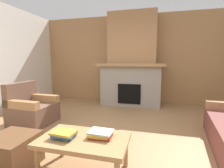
{
  "coord_description": "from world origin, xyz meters",
  "views": [
    {
      "loc": [
        0.68,
        -2.31,
        1.29
      ],
      "look_at": [
        -0.18,
        1.0,
        0.82
      ],
      "focal_mm": 26.65,
      "sensor_mm": 36.0,
      "label": 1
    }
  ],
  "objects": [
    {
      "name": "book_stack_center",
      "position": [
        0.1,
        -0.61,
        0.47
      ],
      "size": [
        0.28,
        0.23,
        0.07
      ],
      "color": "#B23833",
      "rests_on": "coffee_table"
    },
    {
      "name": "coffee_table",
      "position": [
        -0.07,
        -0.67,
        0.38
      ],
      "size": [
        1.0,
        0.6,
        0.43
      ],
      "color": "#A87A4C",
      "rests_on": "ground"
    },
    {
      "name": "fireplace",
      "position": [
        0.0,
        2.62,
        1.16
      ],
      "size": [
        1.9,
        0.82,
        2.7
      ],
      "color": "gray",
      "rests_on": "ground"
    },
    {
      "name": "armchair",
      "position": [
        -1.78,
        0.52,
        0.29
      ],
      "size": [
        0.79,
        0.79,
        0.85
      ],
      "color": "brown",
      "rests_on": "ground"
    },
    {
      "name": "ottoman",
      "position": [
        -0.96,
        -0.79,
        0.2
      ],
      "size": [
        0.52,
        0.52,
        0.4
      ],
      "primitive_type": "cube",
      "color": "brown",
      "rests_on": "ground"
    },
    {
      "name": "wall_back_wood_panel",
      "position": [
        0.0,
        3.0,
        1.35
      ],
      "size": [
        6.0,
        0.12,
        2.7
      ],
      "primitive_type": "cube",
      "color": "#A87A4C",
      "rests_on": "ground"
    },
    {
      "name": "ground",
      "position": [
        0.0,
        0.0,
        0.0
      ],
      "size": [
        9.0,
        9.0,
        0.0
      ],
      "primitive_type": "plane",
      "color": "#9E754C"
    },
    {
      "name": "book_stack_near_edge",
      "position": [
        -0.29,
        -0.72,
        0.47
      ],
      "size": [
        0.28,
        0.23,
        0.08
      ],
      "color": "#3D7F4C",
      "rests_on": "coffee_table"
    }
  ]
}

